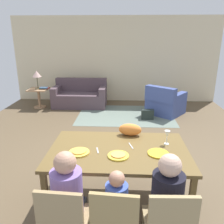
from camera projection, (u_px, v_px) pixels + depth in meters
name	position (u px, v px, depth m)	size (l,w,h in m)	color
ground_plane	(109.00, 142.00, 4.84)	(6.59, 6.55, 0.02)	brown
back_wall	(115.00, 60.00, 7.57)	(6.59, 0.10, 2.70)	beige
dining_table	(119.00, 154.00, 2.90)	(1.72, 1.08, 0.76)	brown
plate_near_man	(79.00, 152.00, 2.79)	(0.25, 0.25, 0.02)	gold
pizza_near_man	(79.00, 151.00, 2.78)	(0.17, 0.17, 0.01)	gold
plate_near_child	(118.00, 156.00, 2.71)	(0.25, 0.25, 0.02)	yellow
pizza_near_child	(118.00, 155.00, 2.70)	(0.17, 0.17, 0.01)	#DB944C
plate_near_woman	(158.00, 153.00, 2.76)	(0.25, 0.25, 0.02)	yellow
wine_glass	(167.00, 135.00, 2.98)	(0.07, 0.07, 0.19)	silver
fork	(98.00, 150.00, 2.85)	(0.02, 0.15, 0.01)	silver
knife	(131.00, 146.00, 2.97)	(0.01, 0.17, 0.01)	silver
dining_chair_man	(64.00, 220.00, 2.14)	(0.44, 0.44, 0.87)	#A08457
person_man	(69.00, 205.00, 2.30)	(0.30, 0.41, 1.11)	#3A4144
dining_chair_child	(115.00, 222.00, 2.11)	(0.45, 0.45, 0.87)	#A18550
person_child	(117.00, 213.00, 2.29)	(0.22, 0.29, 0.92)	#2F4042
dining_chair_woman	(169.00, 224.00, 2.09)	(0.43, 0.43, 0.87)	tan
person_woman	(165.00, 208.00, 2.25)	(0.30, 0.40, 1.11)	#394143
cat	(130.00, 130.00, 3.27)	(0.32, 0.16, 0.17)	orange
area_rug	(125.00, 115.00, 6.46)	(2.60, 1.80, 0.01)	slate
couch	(80.00, 96.00, 7.25)	(1.61, 0.86, 0.82)	#513F47
armchair	(165.00, 103.00, 6.46)	(1.20, 1.20, 0.82)	#40518F
side_table	(39.00, 95.00, 7.04)	(0.56, 0.56, 0.58)	tan
table_lamp	(37.00, 75.00, 6.84)	(0.26, 0.26, 0.54)	#4D472C
book_lower	(46.00, 88.00, 7.01)	(0.22, 0.16, 0.03)	#9A3934
book_upper	(44.00, 88.00, 6.93)	(0.22, 0.16, 0.03)	#355375
handbag	(147.00, 114.00, 6.11)	(0.32, 0.16, 0.26)	#202925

